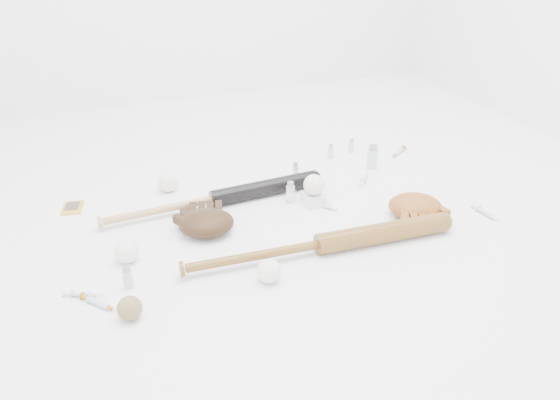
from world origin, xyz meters
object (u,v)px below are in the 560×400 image
object	(u,v)px
pedestal	(313,199)
glove_dark	(206,223)
bat_wood	(320,244)
bat_dark	(214,199)

from	to	relation	value
pedestal	glove_dark	bearing A→B (deg)	-172.99
bat_wood	pedestal	distance (m)	0.33
bat_wood	pedestal	size ratio (longest dim) A/B	12.41
bat_dark	glove_dark	xyz separation A→B (m)	(-0.07, -0.17, 0.01)
bat_wood	glove_dark	xyz separation A→B (m)	(-0.31, 0.25, 0.01)
bat_dark	pedestal	world-z (taller)	bat_dark
bat_wood	pedestal	world-z (taller)	bat_wood
bat_wood	glove_dark	size ratio (longest dim) A/B	4.22
bat_dark	bat_wood	size ratio (longest dim) A/B	0.93
glove_dark	pedestal	xyz separation A→B (m)	(0.43, 0.05, -0.02)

